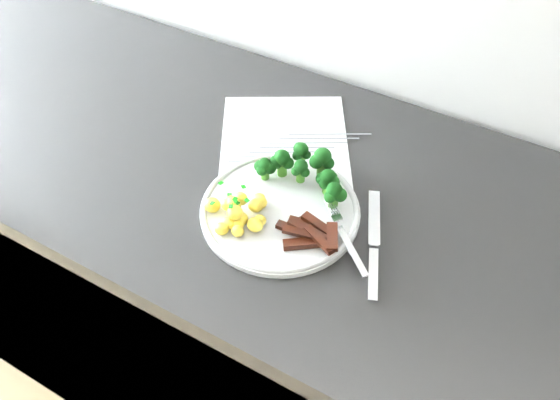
{
  "coord_description": "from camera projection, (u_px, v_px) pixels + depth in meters",
  "views": [
    {
      "loc": [
        0.17,
        1.09,
        1.58
      ],
      "look_at": [
        -0.13,
        1.61,
        0.93
      ],
      "focal_mm": 36.61,
      "sensor_mm": 36.0,
      "label": 1
    }
  ],
  "objects": [
    {
      "name": "knife",
      "position": [
        373.0,
        256.0,
        0.84
      ],
      "size": [
        0.09,
        0.2,
        0.02
      ],
      "color": "silver",
      "rests_on": "plate"
    },
    {
      "name": "fork",
      "position": [
        346.0,
        239.0,
        0.85
      ],
      "size": [
        0.12,
        0.12,
        0.01
      ],
      "color": "silver",
      "rests_on": "plate"
    },
    {
      "name": "recipe_paper",
      "position": [
        285.0,
        153.0,
        1.0
      ],
      "size": [
        0.35,
        0.39,
        0.0
      ],
      "color": "white",
      "rests_on": "counter"
    },
    {
      "name": "potatoes",
      "position": [
        240.0,
        211.0,
        0.88
      ],
      "size": [
        0.1,
        0.1,
        0.04
      ],
      "color": "yellow",
      "rests_on": "plate"
    },
    {
      "name": "counter",
      "position": [
        286.0,
        325.0,
        1.28
      ],
      "size": [
        2.39,
        0.6,
        0.9
      ],
      "color": "black",
      "rests_on": "ground"
    },
    {
      "name": "broccoli",
      "position": [
        306.0,
        168.0,
        0.91
      ],
      "size": [
        0.16,
        0.09,
        0.06
      ],
      "color": "#2D5E17",
      "rests_on": "plate"
    },
    {
      "name": "beef_strips",
      "position": [
        311.0,
        233.0,
        0.85
      ],
      "size": [
        0.11,
        0.08,
        0.03
      ],
      "color": "black",
      "rests_on": "plate"
    },
    {
      "name": "plate",
      "position": [
        280.0,
        210.0,
        0.9
      ],
      "size": [
        0.25,
        0.25,
        0.01
      ],
      "color": "silver",
      "rests_on": "counter"
    }
  ]
}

